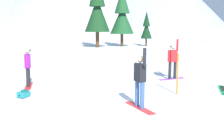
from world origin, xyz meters
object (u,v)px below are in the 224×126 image
at_px(trail_marker_pole, 177,74).
at_px(pine_tree_slender, 97,8).
at_px(snowboarder_midground, 28,66).
at_px(backpack_teal, 24,94).
at_px(pine_tree_broad, 146,27).
at_px(pine_tree_tall, 122,15).
at_px(snowboarder_foreground, 140,80).
at_px(loose_snowboard_near_right, 223,90).
at_px(snowboarder_background, 173,60).

relative_size(trail_marker_pole, pine_tree_slender, 0.20).
bearing_deg(snowboarder_midground, backpack_teal, -82.78).
height_order(pine_tree_broad, pine_tree_tall, pine_tree_tall).
distance_m(snowboarder_foreground, snowboarder_midground, 5.69).
distance_m(snowboarder_foreground, pine_tree_slender, 23.68).
relative_size(snowboarder_midground, pine_tree_tall, 0.25).
xyz_separation_m(loose_snowboard_near_right, trail_marker_pole, (-2.16, -0.46, 0.80)).
relative_size(loose_snowboard_near_right, backpack_teal, 3.23).
distance_m(backpack_teal, trail_marker_pole, 6.09).
relative_size(pine_tree_broad, pine_tree_slender, 0.51).
bearing_deg(pine_tree_tall, loose_snowboard_near_right, -85.42).
bearing_deg(pine_tree_broad, backpack_teal, -112.29).
xyz_separation_m(backpack_teal, pine_tree_slender, (3.36, 21.72, 4.43)).
distance_m(snowboarder_background, pine_tree_tall, 20.19).
distance_m(snowboarder_foreground, pine_tree_tall, 24.86).
bearing_deg(snowboarder_background, pine_tree_broad, 82.24).
distance_m(snowboarder_background, pine_tree_slender, 19.41).
height_order(snowboarder_background, backpack_teal, snowboarder_background).
height_order(loose_snowboard_near_right, pine_tree_slender, pine_tree_slender).
bearing_deg(pine_tree_broad, snowboarder_background, -97.76).
bearing_deg(trail_marker_pole, loose_snowboard_near_right, 12.09).
bearing_deg(trail_marker_pole, pine_tree_broad, 81.51).
xyz_separation_m(snowboarder_foreground, loose_snowboard_near_right, (3.98, 2.13, -0.96)).
distance_m(pine_tree_slender, pine_tree_tall, 3.36).
xyz_separation_m(backpack_teal, pine_tree_broad, (9.52, 23.21, 2.22)).
bearing_deg(snowboarder_background, snowboarder_foreground, -118.64).
bearing_deg(loose_snowboard_near_right, snowboarder_background, 120.34).
height_order(snowboarder_midground, loose_snowboard_near_right, snowboarder_midground).
xyz_separation_m(snowboarder_foreground, trail_marker_pole, (1.82, 1.67, -0.15)).
bearing_deg(backpack_teal, snowboarder_foreground, -21.56).
bearing_deg(backpack_teal, loose_snowboard_near_right, 3.20).
bearing_deg(pine_tree_slender, snowboarder_foreground, -87.86).
bearing_deg(snowboarder_foreground, pine_tree_tall, 84.93).
height_order(trail_marker_pole, pine_tree_tall, pine_tree_tall).
bearing_deg(trail_marker_pole, pine_tree_tall, 89.10).
bearing_deg(backpack_teal, pine_tree_tall, 74.38).
distance_m(backpack_teal, pine_tree_broad, 25.18).
height_order(loose_snowboard_near_right, pine_tree_broad, pine_tree_broad).
xyz_separation_m(snowboarder_midground, loose_snowboard_near_right, (8.45, -1.40, -0.90)).
distance_m(snowboarder_midground, pine_tree_tall, 22.29).
bearing_deg(pine_tree_tall, snowboarder_midground, -107.51).
bearing_deg(trail_marker_pole, pine_tree_slender, 97.07).
bearing_deg(snowboarder_midground, pine_tree_broad, 65.45).
xyz_separation_m(backpack_teal, trail_marker_pole, (6.05, -0.00, 0.70)).
bearing_deg(snowboarder_background, loose_snowboard_near_right, -59.66).
bearing_deg(pine_tree_tall, pine_tree_broad, 5.24).
bearing_deg(pine_tree_tall, backpack_teal, -105.62).
distance_m(trail_marker_pole, pine_tree_slender, 22.20).
height_order(trail_marker_pole, pine_tree_slender, pine_tree_slender).
xyz_separation_m(snowboarder_foreground, pine_tree_slender, (-0.87, 23.39, 3.58)).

